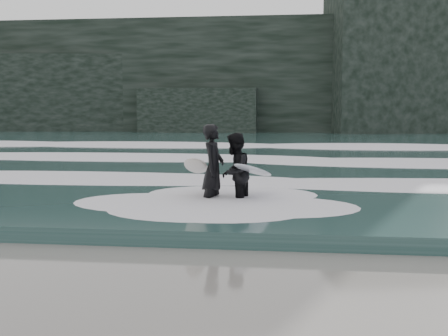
{
  "coord_description": "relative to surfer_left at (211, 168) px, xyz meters",
  "views": [
    {
      "loc": [
        0.01,
        -5.96,
        2.32
      ],
      "look_at": [
        -1.51,
        6.37,
        1.0
      ],
      "focal_mm": 45.0,
      "sensor_mm": 36.0,
      "label": 1
    }
  ],
  "objects": [
    {
      "name": "ground",
      "position": [
        1.8,
        -6.38,
        -0.99
      ],
      "size": [
        120.0,
        120.0,
        0.0
      ],
      "primitive_type": "plane",
      "color": "olive",
      "rests_on": "ground"
    },
    {
      "name": "foam_near",
      "position": [
        1.8,
        2.62,
        -0.59
      ],
      "size": [
        60.0,
        3.2,
        0.2
      ],
      "primitive_type": "ellipsoid",
      "color": "white",
      "rests_on": "sea"
    },
    {
      "name": "surfer_left",
      "position": [
        0.0,
        0.0,
        0.0
      ],
      "size": [
        1.04,
        1.95,
        1.98
      ],
      "color": "black",
      "rests_on": "ground"
    },
    {
      "name": "headland",
      "position": [
        1.8,
        39.62,
        4.01
      ],
      "size": [
        70.0,
        9.0,
        10.0
      ],
      "primitive_type": "cube",
      "color": "black",
      "rests_on": "ground"
    },
    {
      "name": "foam_mid",
      "position": [
        1.8,
        9.62,
        -0.57
      ],
      "size": [
        60.0,
        4.0,
        0.24
      ],
      "primitive_type": "ellipsoid",
      "color": "white",
      "rests_on": "sea"
    },
    {
      "name": "foam_far",
      "position": [
        1.8,
        18.62,
        -0.54
      ],
      "size": [
        60.0,
        4.8,
        0.3
      ],
      "primitive_type": "ellipsoid",
      "color": "white",
      "rests_on": "sea"
    },
    {
      "name": "sea",
      "position": [
        1.8,
        22.62,
        -0.84
      ],
      "size": [
        90.0,
        52.0,
        0.3
      ],
      "primitive_type": "cube",
      "color": "#294844",
      "rests_on": "ground"
    },
    {
      "name": "surfer_right",
      "position": [
        0.57,
        -0.01,
        -0.1
      ],
      "size": [
        1.37,
        1.95,
        1.78
      ],
      "color": "black",
      "rests_on": "ground"
    }
  ]
}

